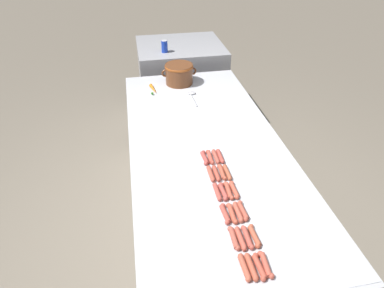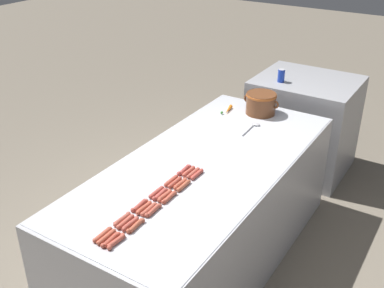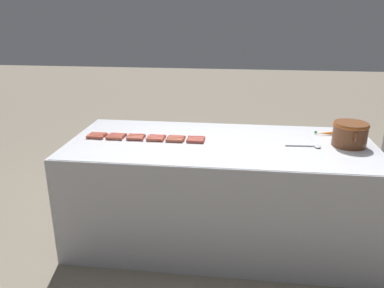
% 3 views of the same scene
% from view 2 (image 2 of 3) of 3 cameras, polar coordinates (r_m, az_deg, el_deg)
% --- Properties ---
extents(ground_plane, '(20.00, 20.00, 0.00)m').
position_cam_2_polar(ground_plane, '(3.79, 1.50, -13.72)').
color(ground_plane, '#756B5B').
extents(griddle_counter, '(1.07, 2.42, 0.87)m').
position_cam_2_polar(griddle_counter, '(3.52, 1.59, -8.37)').
color(griddle_counter, '#BCBCC1').
rests_on(griddle_counter, ground_plane).
extents(back_cabinet, '(0.96, 0.84, 0.97)m').
position_cam_2_polar(back_cabinet, '(4.88, 13.42, 2.34)').
color(back_cabinet, '#A0A0A4').
rests_on(back_cabinet, ground_plane).
extents(hot_dog_0, '(0.03, 0.15, 0.03)m').
position_cam_2_polar(hot_dog_0, '(2.63, -10.91, -10.86)').
color(hot_dog_0, '#B4523C').
rests_on(hot_dog_0, griddle_counter).
extents(hot_dog_1, '(0.03, 0.15, 0.03)m').
position_cam_2_polar(hot_dog_1, '(2.72, -8.57, -9.11)').
color(hot_dog_1, '#AB4F3F').
rests_on(hot_dog_1, griddle_counter).
extents(hot_dog_2, '(0.04, 0.15, 0.03)m').
position_cam_2_polar(hot_dog_2, '(2.82, -6.45, -7.50)').
color(hot_dog_2, '#AD473C').
rests_on(hot_dog_2, griddle_counter).
extents(hot_dog_3, '(0.03, 0.15, 0.03)m').
position_cam_2_polar(hot_dog_3, '(2.93, -4.39, -5.91)').
color(hot_dog_3, '#AD483D').
rests_on(hot_dog_3, griddle_counter).
extents(hot_dog_4, '(0.03, 0.15, 0.03)m').
position_cam_2_polar(hot_dog_4, '(3.04, -2.59, -4.51)').
color(hot_dog_4, '#B54F3D').
rests_on(hot_dog_4, griddle_counter).
extents(hot_dog_5, '(0.04, 0.15, 0.03)m').
position_cam_2_polar(hot_dog_5, '(3.15, -0.97, -3.20)').
color(hot_dog_5, '#AD453E').
rests_on(hot_dog_5, griddle_counter).
extents(hot_dog_6, '(0.03, 0.15, 0.03)m').
position_cam_2_polar(hot_dog_6, '(2.61, -10.45, -11.14)').
color(hot_dog_6, '#B4503A').
rests_on(hot_dog_6, griddle_counter).
extents(hot_dog_7, '(0.03, 0.15, 0.03)m').
position_cam_2_polar(hot_dog_7, '(2.70, -8.17, -9.42)').
color(hot_dog_7, '#B5503F').
rests_on(hot_dog_7, griddle_counter).
extents(hot_dog_8, '(0.03, 0.15, 0.03)m').
position_cam_2_polar(hot_dog_8, '(2.80, -5.92, -7.78)').
color(hot_dog_8, '#B64F3A').
rests_on(hot_dog_8, griddle_counter).
extents(hot_dog_9, '(0.03, 0.15, 0.03)m').
position_cam_2_polar(hot_dog_9, '(2.91, -3.92, -6.17)').
color(hot_dog_9, '#B14A41').
rests_on(hot_dog_9, griddle_counter).
extents(hot_dog_10, '(0.03, 0.15, 0.03)m').
position_cam_2_polar(hot_dog_10, '(3.02, -2.11, -4.73)').
color(hot_dog_10, '#AC4939').
rests_on(hot_dog_10, griddle_counter).
extents(hot_dog_11, '(0.03, 0.15, 0.03)m').
position_cam_2_polar(hot_dog_11, '(3.14, -0.41, -3.38)').
color(hot_dog_11, '#B44C3C').
rests_on(hot_dog_11, griddle_counter).
extents(hot_dog_12, '(0.03, 0.15, 0.03)m').
position_cam_2_polar(hot_dog_12, '(2.58, -9.92, -11.49)').
color(hot_dog_12, '#B24A38').
rests_on(hot_dog_12, griddle_counter).
extents(hot_dog_13, '(0.03, 0.15, 0.03)m').
position_cam_2_polar(hot_dog_13, '(2.68, -7.57, -9.67)').
color(hot_dog_13, '#AE4C3F').
rests_on(hot_dog_13, griddle_counter).
extents(hot_dog_14, '(0.03, 0.15, 0.03)m').
position_cam_2_polar(hot_dog_14, '(2.78, -5.31, -7.97)').
color(hot_dog_14, '#B35341').
rests_on(hot_dog_14, griddle_counter).
extents(hot_dog_15, '(0.03, 0.15, 0.03)m').
position_cam_2_polar(hot_dog_15, '(2.90, -3.38, -6.34)').
color(hot_dog_15, '#B2503C').
rests_on(hot_dog_15, griddle_counter).
extents(hot_dog_16, '(0.03, 0.15, 0.03)m').
position_cam_2_polar(hot_dog_16, '(3.01, -1.46, -4.89)').
color(hot_dog_16, '#B04F39').
rests_on(hot_dog_16, griddle_counter).
extents(hot_dog_17, '(0.03, 0.15, 0.03)m').
position_cam_2_polar(hot_dog_17, '(3.12, 0.16, -3.57)').
color(hot_dog_17, '#AD4E40').
rests_on(hot_dog_17, griddle_counter).
extents(hot_dog_18, '(0.04, 0.15, 0.03)m').
position_cam_2_polar(hot_dog_18, '(2.57, -9.29, -11.70)').
color(hot_dog_18, '#B64F3D').
rests_on(hot_dog_18, griddle_counter).
extents(hot_dog_19, '(0.03, 0.15, 0.03)m').
position_cam_2_polar(hot_dog_19, '(2.66, -6.92, -9.92)').
color(hot_dog_19, '#B15339').
rests_on(hot_dog_19, griddle_counter).
extents(hot_dog_20, '(0.03, 0.15, 0.03)m').
position_cam_2_polar(hot_dog_20, '(2.77, -4.78, -8.12)').
color(hot_dog_20, '#AB4D3C').
rests_on(hot_dog_20, griddle_counter).
extents(hot_dog_21, '(0.03, 0.15, 0.03)m').
position_cam_2_polar(hot_dog_21, '(2.88, -2.82, -6.55)').
color(hot_dog_21, '#B9513C').
rests_on(hot_dog_21, griddle_counter).
extents(hot_dog_22, '(0.03, 0.15, 0.03)m').
position_cam_2_polar(hot_dog_22, '(2.99, -1.03, -5.13)').
color(hot_dog_22, '#AC5339').
rests_on(hot_dog_22, griddle_counter).
extents(hot_dog_23, '(0.03, 0.15, 0.03)m').
position_cam_2_polar(hot_dog_23, '(3.11, 0.62, -3.73)').
color(hot_dog_23, '#B5473C').
rests_on(hot_dog_23, griddle_counter).
extents(bean_pot, '(0.33, 0.26, 0.18)m').
position_cam_2_polar(bean_pot, '(4.05, 8.45, 5.09)').
color(bean_pot, brown).
rests_on(bean_pot, griddle_counter).
extents(serving_spoon, '(0.07, 0.27, 0.02)m').
position_cam_2_polar(serving_spoon, '(3.82, 7.51, 2.17)').
color(serving_spoon, '#B7B7BC').
rests_on(serving_spoon, griddle_counter).
extents(carrot, '(0.07, 0.18, 0.03)m').
position_cam_2_polar(carrot, '(4.08, 4.41, 4.18)').
color(carrot, orange).
rests_on(carrot, griddle_counter).
extents(soda_can, '(0.07, 0.07, 0.12)m').
position_cam_2_polar(soda_can, '(4.56, 10.88, 8.23)').
color(soda_can, '#1938B2').
rests_on(soda_can, back_cabinet).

